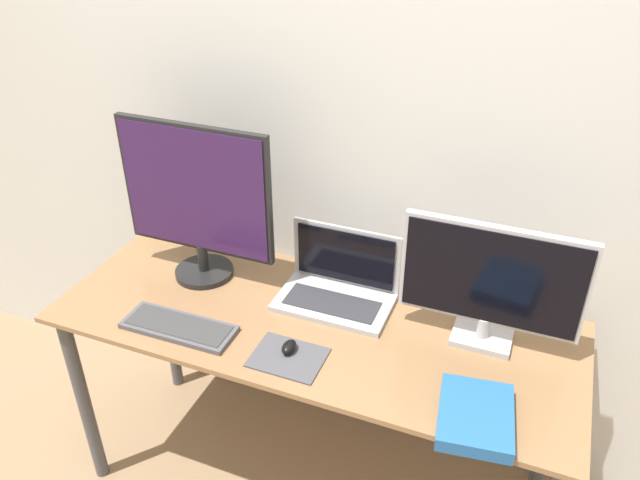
{
  "coord_description": "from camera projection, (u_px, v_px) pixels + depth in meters",
  "views": [
    {
      "loc": [
        0.59,
        -1.11,
        2.0
      ],
      "look_at": [
        0.01,
        0.35,
        1.05
      ],
      "focal_mm": 35.0,
      "sensor_mm": 36.0,
      "label": 1
    }
  ],
  "objects": [
    {
      "name": "wall_back",
      "position": [
        357.0,
        135.0,
        2.01
      ],
      "size": [
        7.0,
        0.05,
        2.5
      ],
      "color": "silver",
      "rests_on": "ground_plane"
    },
    {
      "name": "desk",
      "position": [
        313.0,
        348.0,
        2.01
      ],
      "size": [
        1.64,
        0.63,
        0.77
      ],
      "color": "olive",
      "rests_on": "ground_plane"
    },
    {
      "name": "monitor_left",
      "position": [
        196.0,
        199.0,
        2.02
      ],
      "size": [
        0.53,
        0.2,
        0.55
      ],
      "color": "black",
      "rests_on": "desk"
    },
    {
      "name": "monitor_right",
      "position": [
        491.0,
        282.0,
        1.76
      ],
      "size": [
        0.52,
        0.12,
        0.39
      ],
      "color": "#B2B2B7",
      "rests_on": "desk"
    },
    {
      "name": "laptop",
      "position": [
        339.0,
        283.0,
        2.02
      ],
      "size": [
        0.37,
        0.23,
        0.23
      ],
      "color": "#ADADB2",
      "rests_on": "desk"
    },
    {
      "name": "keyboard",
      "position": [
        179.0,
        327.0,
        1.91
      ],
      "size": [
        0.36,
        0.13,
        0.02
      ],
      "color": "#4C4C51",
      "rests_on": "desk"
    },
    {
      "name": "mousepad",
      "position": [
        289.0,
        358.0,
        1.8
      ],
      "size": [
        0.21,
        0.16,
        0.0
      ],
      "color": "#47474C",
      "rests_on": "desk"
    },
    {
      "name": "mouse",
      "position": [
        289.0,
        347.0,
        1.81
      ],
      "size": [
        0.04,
        0.06,
        0.03
      ],
      "color": "black",
      "rests_on": "mousepad"
    },
    {
      "name": "book",
      "position": [
        476.0,
        416.0,
        1.59
      ],
      "size": [
        0.22,
        0.26,
        0.04
      ],
      "color": "#235B9E",
      "rests_on": "desk"
    }
  ]
}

